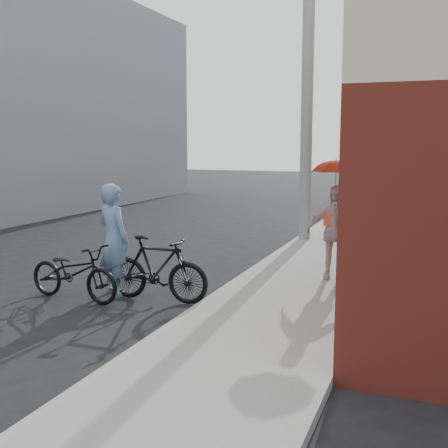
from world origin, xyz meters
The scene contains 11 objects.
ground centered at (0.00, 0.00, 0.00)m, with size 80.00×80.00×0.00m, color black.
sidewalk centered at (2.10, 2.00, 0.06)m, with size 2.20×24.00×0.12m, color gray.
curb centered at (0.94, 2.00, 0.06)m, with size 0.12×24.00×0.12m, color #9E9E99.
utility_pole centered at (1.10, 6.00, 3.50)m, with size 0.28×0.28×7.00m, color #9E9E99.
officer centered at (-0.73, 0.27, 0.91)m, with size 0.66×0.43×1.82m, color #6588B4.
bike_left centered at (-1.16, -0.24, 0.44)m, with size 0.59×1.69×0.89m, color black.
bike_right centered at (0.09, 0.18, 0.51)m, with size 0.48×1.70×1.02m, color black.
kimono_woman centered at (2.48, 2.14, 0.93)m, with size 0.95×0.40×1.62m, color beige.
parasol centered at (2.48, 2.14, 2.09)m, with size 0.80×0.80×0.71m, color red.
planter centered at (3.00, 2.69, 0.23)m, with size 0.41×0.41×0.21m, color black.
potted_plant centered at (3.00, 2.69, 0.65)m, with size 0.56×0.49×0.62m, color #396D2B.
Camera 1 is at (4.08, -7.41, 2.45)m, focal length 45.00 mm.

